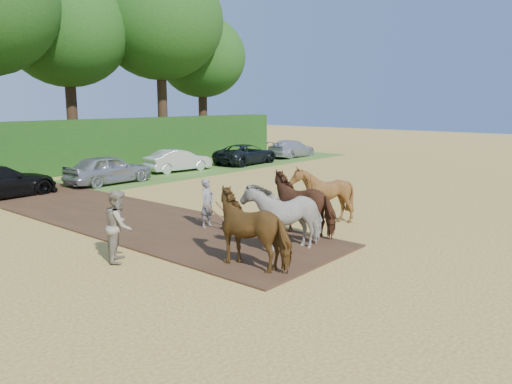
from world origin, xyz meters
TOP-DOWN VIEW (x-y plane):
  - ground at (0.00, 0.00)m, footprint 120.00×120.00m
  - earth_strip at (1.50, 7.00)m, footprint 4.50×17.00m
  - spectator_near at (-1.48, 2.71)m, footprint 1.13×1.13m
  - plough_team at (2.84, 0.44)m, footprint 6.45×5.11m
  - parked_cars at (3.08, 13.74)m, footprint 41.44×2.96m

SIDE VIEW (x-z plane):
  - ground at x=0.00m, z-range 0.00..0.00m
  - earth_strip at x=1.50m, z-range 0.00..0.05m
  - parked_cars at x=3.08m, z-range -0.06..1.42m
  - spectator_near at x=-1.48m, z-range 0.00..1.85m
  - plough_team at x=2.84m, z-range -0.01..1.93m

